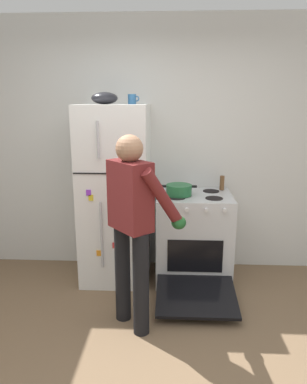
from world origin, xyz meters
name	(u,v)px	position (x,y,z in m)	size (l,w,h in m)	color
kitchen_wall_back	(154,147)	(0.00, 1.95, 1.35)	(6.00, 0.10, 2.70)	silver
refrigerator	(115,195)	(-0.37, 1.57, 0.90)	(0.68, 0.72, 1.81)	white
stove_range	(193,238)	(0.44, 1.55, 0.45)	(0.76, 1.22, 0.92)	silver
person_cook	(134,217)	(-0.09, 0.70, 0.95)	(0.63, 0.66, 1.60)	black
red_pot	(179,190)	(0.28, 1.52, 0.97)	(0.36, 0.26, 0.11)	#236638
coffee_mug	(132,99)	(-0.19, 1.62, 1.85)	(0.11, 0.08, 0.10)	#2D6093
pepper_mill	(222,183)	(0.74, 1.77, 1.00)	(0.05, 0.05, 0.15)	brown
mixing_bowl	(105,98)	(-0.45, 1.57, 1.86)	(0.25, 0.25, 0.11)	black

